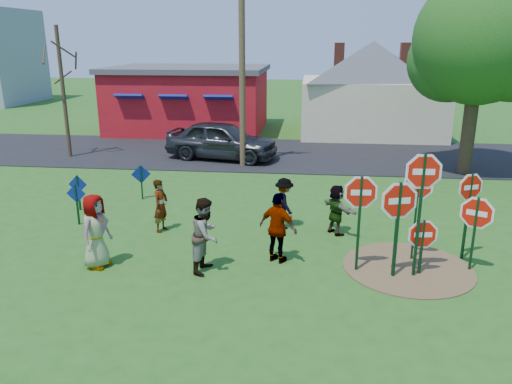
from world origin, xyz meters
TOP-DOWN VIEW (x-y plane):
  - ground at (0.00, 0.00)m, footprint 120.00×120.00m
  - road at (0.00, 11.50)m, footprint 120.00×7.50m
  - dirt_patch at (4.50, -1.00)m, footprint 3.20×3.20m
  - red_building at (-5.50, 17.99)m, footprint 9.40×7.69m
  - cream_house at (5.50, 18.00)m, footprint 9.40×9.40m
  - stop_sign_a at (4.05, -1.50)m, footprint 1.16×0.34m
  - stop_sign_b at (4.68, -0.45)m, footprint 0.95×0.26m
  - stop_sign_c at (4.55, -1.41)m, footprint 1.13×0.10m
  - stop_sign_d at (5.99, -0.27)m, footprint 0.88×0.39m
  - stop_sign_e at (4.71, -1.30)m, footprint 0.97×0.16m
  - stop_sign_f at (5.99, -0.94)m, footprint 0.96×0.51m
  - stop_sign_g at (3.20, -1.25)m, footprint 1.08×0.11m
  - blue_diamond_b at (-5.03, 1.08)m, footprint 0.61×0.06m
  - blue_diamond_c at (-5.60, 2.40)m, footprint 0.64×0.06m
  - blue_diamond_d at (-3.91, 3.79)m, footprint 0.65×0.22m
  - person_a at (-3.21, -1.70)m, footprint 0.81×1.04m
  - person_b at (-2.33, 0.84)m, footprint 0.51×0.65m
  - person_c at (-0.47, -1.62)m, footprint 0.86×1.02m
  - person_d at (1.27, 1.47)m, footprint 0.95×1.15m
  - person_e at (1.24, -0.95)m, footprint 1.16×0.89m
  - person_f at (2.80, 1.16)m, footprint 1.16×1.38m
  - suv at (-2.14, 10.18)m, footprint 5.55×3.13m
  - utility_pole at (-0.98, 8.96)m, footprint 2.10×0.27m
  - leafy_tree at (8.67, 8.71)m, footprint 5.69×5.20m
  - bare_tree_west at (-9.55, 9.86)m, footprint 1.80×1.80m

SIDE VIEW (x-z plane):
  - ground at x=0.00m, z-range 0.00..0.00m
  - dirt_patch at x=4.50m, z-range 0.00..0.03m
  - road at x=0.00m, z-range 0.00..0.04m
  - person_f at x=2.80m, z-range 0.00..1.49m
  - blue_diamond_c at x=-5.60m, z-range 0.14..1.35m
  - blue_diamond_d at x=-3.91m, z-range 0.14..1.40m
  - person_d at x=1.27m, z-range 0.00..1.55m
  - person_b at x=-2.33m, z-range 0.00..1.58m
  - blue_diamond_b at x=-5.03m, z-range 0.16..1.46m
  - person_e at x=1.24m, z-range 0.00..1.83m
  - suv at x=-2.14m, z-range 0.04..1.82m
  - person_c at x=-0.47m, z-range 0.00..1.86m
  - person_a at x=-3.21m, z-range 0.00..1.89m
  - stop_sign_e at x=4.71m, z-range 0.20..1.73m
  - stop_sign_f at x=5.99m, z-range 0.37..2.41m
  - stop_sign_a at x=4.05m, z-range 0.46..2.98m
  - stop_sign_d at x=5.99m, z-range 0.53..2.95m
  - stop_sign_g at x=3.20m, z-range 0.50..3.06m
  - stop_sign_b at x=4.68m, z-range 0.55..3.04m
  - red_building at x=-5.50m, z-range 0.02..3.92m
  - stop_sign_c at x=4.55m, z-range 0.65..3.82m
  - cream_house at x=5.50m, z-range -0.33..6.17m
  - bare_tree_west at x=-9.55m, z-range 0.90..7.00m
  - utility_pole at x=-0.98m, z-range 0.23..8.82m
  - leafy_tree at x=8.67m, z-range 1.16..9.26m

